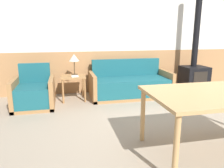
# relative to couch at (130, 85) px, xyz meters

# --- Properties ---
(ground_plane) EXTENTS (16.00, 16.00, 0.00)m
(ground_plane) POSITION_rel_couch_xyz_m (0.33, -2.06, -0.26)
(ground_plane) COLOR gray
(wall_back) EXTENTS (7.20, 0.06, 2.70)m
(wall_back) POSITION_rel_couch_xyz_m (0.33, 0.57, 1.09)
(wall_back) COLOR #AD7A4C
(wall_back) RESTS_ON ground_plane
(couch) EXTENTS (1.83, 0.85, 0.83)m
(couch) POSITION_rel_couch_xyz_m (0.00, 0.00, 0.00)
(couch) COLOR #9E7042
(couch) RESTS_ON ground_plane
(armchair) EXTENTS (0.78, 0.83, 0.83)m
(armchair) POSITION_rel_couch_xyz_m (-2.08, -0.29, 0.00)
(armchair) COLOR #9E7042
(armchair) RESTS_ON ground_plane
(side_table) EXTENTS (0.51, 0.51, 0.53)m
(side_table) POSITION_rel_couch_xyz_m (-1.29, 0.01, 0.18)
(side_table) COLOR #9E7042
(side_table) RESTS_ON ground_plane
(table_lamp) EXTENTS (0.22, 0.22, 0.46)m
(table_lamp) POSITION_rel_couch_xyz_m (-1.25, 0.10, 0.64)
(table_lamp) COLOR #4C3823
(table_lamp) RESTS_ON side_table
(book_stack) EXTENTS (0.15, 0.13, 0.02)m
(book_stack) POSITION_rel_couch_xyz_m (-1.26, -0.08, 0.29)
(book_stack) COLOR white
(book_stack) RESTS_ON side_table
(dining_table) EXTENTS (1.67, 1.03, 0.77)m
(dining_table) POSITION_rel_couch_xyz_m (0.31, -2.54, 0.44)
(dining_table) COLOR tan
(dining_table) RESTS_ON ground_plane
(wood_stove) EXTENTS (0.58, 0.54, 2.57)m
(wood_stove) POSITION_rel_couch_xyz_m (1.62, -0.01, 0.34)
(wood_stove) COLOR black
(wood_stove) RESTS_ON ground_plane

